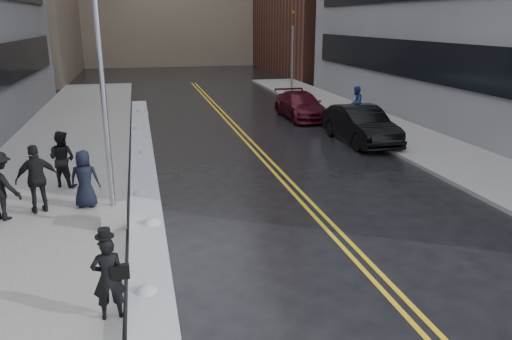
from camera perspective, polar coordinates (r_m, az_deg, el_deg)
ground at (r=12.63m, az=-0.80°, el=-9.17°), size 160.00×160.00×0.00m
sidewalk_west at (r=22.04m, az=-21.46°, el=1.27°), size 5.50×50.00×0.15m
sidewalk_east at (r=25.08m, az=16.89°, el=3.49°), size 4.00×50.00×0.15m
lane_line_left at (r=22.32m, az=-0.45°, el=2.45°), size 0.12×50.00×0.01m
lane_line_right at (r=22.39m, az=0.30°, el=2.50°), size 0.12×50.00×0.01m
snow_ridge at (r=19.83m, az=-12.79°, el=0.68°), size 0.90×30.00×0.34m
lamppost at (r=13.46m, az=-16.62°, el=3.23°), size 0.65×0.65×7.62m
fire_hydrant at (r=24.50m, az=14.95°, el=4.48°), size 0.26×0.26×0.73m
traffic_signal at (r=36.82m, az=4.18°, el=13.42°), size 0.16×0.20×6.00m
pedestrian_fedora at (r=9.77m, az=-16.52°, el=-11.75°), size 0.63×0.44×1.64m
pedestrian_b at (r=17.80m, az=-21.28°, el=1.20°), size 1.15×1.06×1.89m
pedestrian_c at (r=15.58m, az=-19.00°, el=-0.97°), size 0.91×0.66×1.74m
pedestrian_d at (r=15.63m, az=-23.72°, el=-0.93°), size 1.27×0.84×2.01m
pedestrian_e at (r=15.49m, az=-27.25°, el=-1.61°), size 1.47×1.27×1.97m
pedestrian_east at (r=28.71m, az=11.36°, el=7.53°), size 1.14×1.13×1.86m
car_black at (r=23.71m, az=11.86°, el=5.06°), size 1.95×5.25×1.72m
car_maroon at (r=29.41m, az=5.15°, el=7.36°), size 2.15×5.20×1.50m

